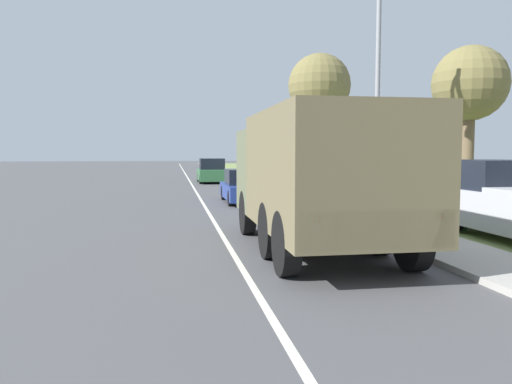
{
  "coord_description": "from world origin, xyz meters",
  "views": [
    {
      "loc": [
        -1.22,
        3.01,
        2.1
      ],
      "look_at": [
        0.73,
        14.65,
        1.17
      ],
      "focal_mm": 35.0,
      "sensor_mm": 36.0,
      "label": 1
    }
  ],
  "objects_px": {
    "car_nearest_ahead": "(245,187)",
    "car_second_ahead": "(212,172)",
    "lamp_post": "(371,77)",
    "military_truck": "(318,174)"
  },
  "relations": [
    {
      "from": "car_nearest_ahead",
      "to": "lamp_post",
      "type": "height_order",
      "value": "lamp_post"
    },
    {
      "from": "car_nearest_ahead",
      "to": "car_second_ahead",
      "type": "distance_m",
      "value": 14.28
    },
    {
      "from": "lamp_post",
      "to": "military_truck",
      "type": "bearing_deg",
      "value": -125.49
    },
    {
      "from": "car_second_ahead",
      "to": "military_truck",
      "type": "bearing_deg",
      "value": -89.25
    },
    {
      "from": "car_second_ahead",
      "to": "lamp_post",
      "type": "bearing_deg",
      "value": -81.73
    },
    {
      "from": "car_second_ahead",
      "to": "lamp_post",
      "type": "distance_m",
      "value": 21.54
    },
    {
      "from": "military_truck",
      "to": "car_second_ahead",
      "type": "height_order",
      "value": "military_truck"
    },
    {
      "from": "car_nearest_ahead",
      "to": "military_truck",
      "type": "bearing_deg",
      "value": -89.8
    },
    {
      "from": "car_nearest_ahead",
      "to": "lamp_post",
      "type": "bearing_deg",
      "value": -67.69
    },
    {
      "from": "car_nearest_ahead",
      "to": "car_second_ahead",
      "type": "bearing_deg",
      "value": 91.16
    }
  ]
}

